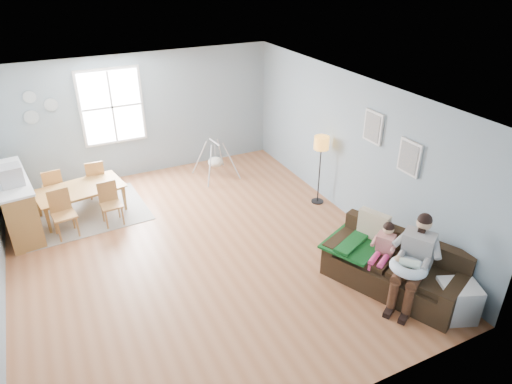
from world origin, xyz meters
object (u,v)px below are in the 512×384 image
chair_sw (62,210)px  sofa (395,270)px  storage_cube (456,301)px  baby_swing (215,161)px  toddler (384,245)px  counter (16,203)px  chair_se (110,201)px  chair_ne (96,177)px  chair_nw (53,186)px  floor_lamp (321,149)px  father (414,258)px  dining_table (82,201)px  monitor (10,176)px

chair_sw → sofa: bearing=-40.6°
storage_cube → baby_swing: 5.80m
toddler → baby_swing: size_ratio=0.91×
counter → chair_se: bearing=-18.8°
storage_cube → chair_ne: size_ratio=0.76×
chair_nw → chair_ne: 0.82m
floor_lamp → chair_ne: bearing=151.3°
father → dining_table: father is taller
chair_sw → monitor: size_ratio=2.17×
chair_se → storage_cube: bearing=-50.9°
floor_lamp → counter: 5.71m
chair_nw → father: bearing=-49.6°
storage_cube → chair_sw: size_ratio=0.73×
chair_sw → floor_lamp: bearing=-11.9°
baby_swing → storage_cube: bearing=-76.7°
sofa → father: size_ratio=1.64×
chair_nw → chair_ne: size_ratio=1.00×
chair_sw → dining_table: bearing=57.1°
sofa → storage_cube: bearing=-71.9°
chair_nw → monitor: monitor is taller
chair_sw → baby_swing: 3.46m
father → baby_swing: bearing=101.5°
sofa → chair_ne: chair_ne is taller
father → chair_se: (-3.51, 4.09, -0.25)m
chair_sw → chair_ne: (0.75, 1.18, -0.02)m
sofa → monitor: 6.43m
floor_lamp → chair_ne: (-3.98, 2.18, -0.71)m
toddler → dining_table: size_ratio=0.52×
toddler → chair_sw: size_ratio=0.96×
toddler → monitor: size_ratio=2.08×
father → chair_se: father is taller
father → chair_nw: (-4.40, 5.17, -0.25)m
dining_table → chair_sw: size_ratio=1.83×
dining_table → floor_lamp: bearing=-29.9°
storage_cube → chair_sw: 6.56m
chair_se → counter: bearing=161.2°
storage_cube → counter: size_ratio=0.33×
sofa → floor_lamp: 2.89m
sofa → floor_lamp: floor_lamp is taller
monitor → baby_swing: (3.97, 0.79, -0.84)m
floor_lamp → monitor: bearing=167.3°
toddler → chair_se: toddler is taller
father → baby_swing: (-1.03, 5.05, -0.33)m
dining_table → monitor: bearing=-170.3°
toddler → chair_nw: bearing=132.1°
floor_lamp → baby_swing: (-1.43, 2.01, -0.79)m
dining_table → counter: bearing=171.1°
chair_sw → counter: 0.92m
chair_sw → baby_swing: size_ratio=0.94×
floor_lamp → chair_se: floor_lamp is taller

